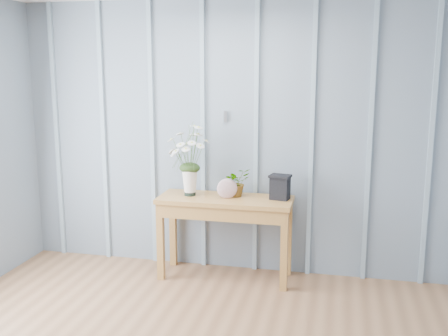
% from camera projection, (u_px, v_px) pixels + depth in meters
% --- Properties ---
extents(room_shell, '(4.00, 4.50, 2.50)m').
position_uv_depth(room_shell, '(187.00, 54.00, 3.41)').
color(room_shell, gray).
rests_on(room_shell, ground).
extents(sideboard, '(1.20, 0.45, 0.75)m').
position_uv_depth(sideboard, '(225.00, 210.00, 4.70)').
color(sideboard, '#A36F33').
rests_on(sideboard, ground).
extents(daisy_vase, '(0.46, 0.35, 0.66)m').
position_uv_depth(daisy_vase, '(190.00, 151.00, 4.68)').
color(daisy_vase, black).
rests_on(daisy_vase, sideboard).
extents(spider_plant, '(0.31, 0.30, 0.26)m').
position_uv_depth(spider_plant, '(237.00, 182.00, 4.71)').
color(spider_plant, '#1C3312').
rests_on(spider_plant, sideboard).
extents(felt_disc_vessel, '(0.19, 0.11, 0.18)m').
position_uv_depth(felt_disc_vessel, '(227.00, 189.00, 4.63)').
color(felt_disc_vessel, '#934F67').
rests_on(felt_disc_vessel, sideboard).
extents(carved_box, '(0.20, 0.17, 0.22)m').
position_uv_depth(carved_box, '(280.00, 187.00, 4.60)').
color(carved_box, black).
rests_on(carved_box, sideboard).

